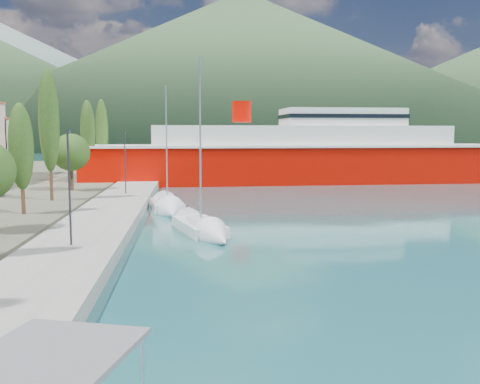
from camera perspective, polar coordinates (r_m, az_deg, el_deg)
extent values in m
plane|color=#1E585C|center=(134.99, -4.41, 3.30)|extent=(1400.00, 1400.00, 0.00)
cube|color=gray|center=(41.73, -14.07, -2.61)|extent=(5.00, 88.00, 0.80)
cone|color=slate|center=(704.67, 1.21, 12.92)|extent=(760.00, 760.00, 180.00)
cone|color=#34512F|center=(420.10, 0.29, 13.08)|extent=(480.00, 480.00, 115.00)
cylinder|color=#47301E|center=(43.06, -22.11, -0.99)|extent=(0.30, 0.30, 1.82)
ellipsoid|color=#2B4A19|center=(42.78, -22.33, 4.51)|extent=(1.80, 1.80, 6.44)
cylinder|color=#47301E|center=(51.07, -19.48, 0.59)|extent=(0.30, 0.30, 2.58)
ellipsoid|color=#2B4A19|center=(50.87, -19.71, 7.18)|extent=(1.80, 1.80, 9.16)
cylinder|color=#47301E|center=(59.46, -17.50, 1.34)|extent=(0.36, 0.36, 2.47)
sphere|color=#2B4A19|center=(59.30, -17.58, 4.06)|extent=(3.96, 3.96, 3.96)
cylinder|color=#47301E|center=(69.25, -15.80, 1.93)|extent=(0.30, 0.30, 2.24)
ellipsoid|color=#2B4A19|center=(69.08, -15.93, 6.14)|extent=(1.80, 1.80, 7.93)
cylinder|color=#47301E|center=(80.17, -14.41, 2.58)|extent=(0.30, 0.30, 2.42)
ellipsoid|color=#2B4A19|center=(80.04, -14.52, 6.51)|extent=(1.80, 1.80, 8.59)
cylinder|color=#2D2D33|center=(29.30, -17.74, 0.34)|extent=(0.12, 0.12, 6.00)
cube|color=#2D2D33|center=(29.41, -17.83, 6.21)|extent=(0.15, 0.50, 0.12)
cylinder|color=#2D2D33|center=(54.22, -12.16, 3.02)|extent=(0.12, 0.12, 6.00)
cube|color=#2D2D33|center=(54.40, -12.20, 6.19)|extent=(0.15, 0.50, 0.12)
cube|color=slate|center=(10.12, -19.69, -16.16)|extent=(3.31, 3.63, 0.11)
cube|color=silver|center=(36.80, -4.38, -3.84)|extent=(3.89, 6.78, 0.90)
cube|color=silver|center=(36.30, -4.19, -3.01)|extent=(2.00, 2.83, 0.35)
cylinder|color=silver|center=(35.84, -4.26, 5.51)|extent=(0.12, 0.12, 11.05)
cone|color=silver|center=(32.95, -2.38, -5.00)|extent=(3.00, 3.48, 2.31)
cube|color=silver|center=(47.67, -7.79, -1.56)|extent=(3.29, 6.14, 1.00)
cube|color=silver|center=(47.20, -7.76, -0.82)|extent=(1.83, 2.52, 0.39)
cylinder|color=silver|center=(46.86, -7.84, 5.08)|extent=(0.12, 0.12, 10.04)
cone|color=silver|center=(43.97, -7.35, -2.20)|extent=(2.89, 3.04, 2.57)
cube|color=#C00A00|center=(75.77, 6.28, 2.78)|extent=(59.15, 13.98, 5.68)
cube|color=silver|center=(75.66, 6.31, 4.93)|extent=(59.57, 14.36, 0.30)
cube|color=silver|center=(75.65, 6.32, 5.85)|extent=(40.87, 11.35, 3.04)
cube|color=silver|center=(77.35, 10.77, 7.81)|extent=(16.69, 8.05, 2.43)
cylinder|color=#C00A00|center=(74.21, 0.19, 8.54)|extent=(2.64, 2.64, 2.84)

